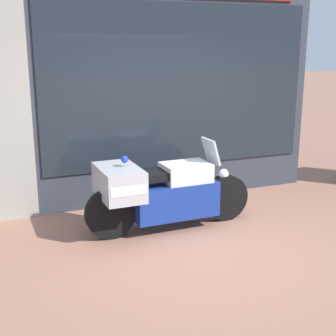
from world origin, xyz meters
The scene contains 4 objects.
ground_plane centered at (0.00, 0.00, 0.00)m, with size 60.00×60.00×0.00m, color #9E6B56.
shop_building centered at (-0.34, 2.00, 1.70)m, with size 5.14×0.55×3.39m.
window_display centered at (0.29, 2.03, 0.44)m, with size 3.96×0.30×1.80m.
paramedic_motorcycle centered at (-0.43, 0.67, 0.53)m, with size 2.27×0.81×1.16m.
Camera 1 is at (-2.44, -4.68, 2.36)m, focal length 50.00 mm.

